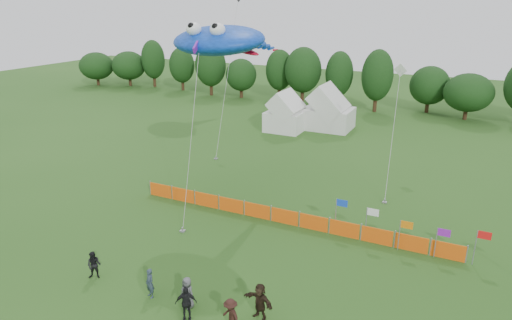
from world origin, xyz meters
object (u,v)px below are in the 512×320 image
at_px(spectator_c, 231,316).
at_px(spectator_e, 187,293).
at_px(tent_left, 286,115).
at_px(spectator_a, 150,283).
at_px(tent_right, 328,112).
at_px(spectator_f, 260,301).
at_px(barrier_fence, 284,217).
at_px(spectator_b, 94,265).
at_px(spectator_d, 186,303).
at_px(stingray_kite, 222,40).

xyz_separation_m(spectator_c, spectator_e, (-2.70, 0.66, -0.05)).
bearing_deg(tent_left, spectator_a, -79.53).
xyz_separation_m(tent_right, spectator_f, (7.33, -33.44, -1.06)).
bearing_deg(barrier_fence, spectator_b, -122.88).
bearing_deg(tent_right, spectator_e, -83.48).
relative_size(tent_right, spectator_a, 3.57).
bearing_deg(spectator_d, tent_left, 72.04).
distance_m(tent_left, spectator_c, 33.76).
bearing_deg(tent_right, tent_left, -144.56).
bearing_deg(spectator_a, spectator_c, 17.92).
distance_m(barrier_fence, spectator_f, 9.63).
distance_m(tent_right, barrier_fence, 24.68).
relative_size(barrier_fence, spectator_d, 13.04).
height_order(tent_right, spectator_f, tent_right).
height_order(tent_left, spectator_e, tent_left).
distance_m(tent_left, barrier_fence, 23.08).
bearing_deg(spectator_e, barrier_fence, 98.16).
distance_m(spectator_b, spectator_f, 9.24).
distance_m(spectator_c, spectator_f, 1.62).
distance_m(spectator_b, spectator_d, 6.22).
bearing_deg(spectator_b, stingray_kite, 58.61).
bearing_deg(barrier_fence, tent_right, 101.01).
height_order(tent_right, spectator_b, tent_right).
bearing_deg(spectator_a, spectator_b, -156.44).
height_order(tent_left, spectator_d, tent_left).
bearing_deg(tent_left, spectator_f, -69.62).
bearing_deg(spectator_f, spectator_e, -152.13).
distance_m(tent_left, spectator_b, 31.57).
distance_m(barrier_fence, spectator_d, 10.79).
height_order(tent_right, spectator_e, tent_right).
bearing_deg(spectator_e, spectator_d, -47.63).
bearing_deg(tent_left, spectator_b, -86.07).
xyz_separation_m(spectator_a, spectator_c, (4.81, -0.51, 0.08)).
bearing_deg(spectator_a, tent_right, 117.03).
relative_size(spectator_c, spectator_d, 1.01).
height_order(spectator_d, spectator_e, spectator_d).
bearing_deg(stingray_kite, spectator_f, -53.71).
distance_m(tent_right, stingray_kite, 24.76).
bearing_deg(barrier_fence, spectator_c, -79.89).
xyz_separation_m(spectator_a, spectator_d, (2.53, -0.59, 0.07)).
relative_size(tent_left, spectator_b, 2.69).
bearing_deg(spectator_a, barrier_fence, 98.13).
bearing_deg(barrier_fence, tent_left, 112.27).
relative_size(spectator_c, spectator_e, 1.06).
relative_size(tent_left, spectator_d, 2.45).
distance_m(tent_left, stingray_kite, 22.48).
xyz_separation_m(tent_left, stingray_kite, (3.58, -19.99, 9.64)).
bearing_deg(spectator_a, spectator_f, 33.67).
relative_size(spectator_a, spectator_c, 0.91).
bearing_deg(spectator_f, spectator_d, -138.28).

